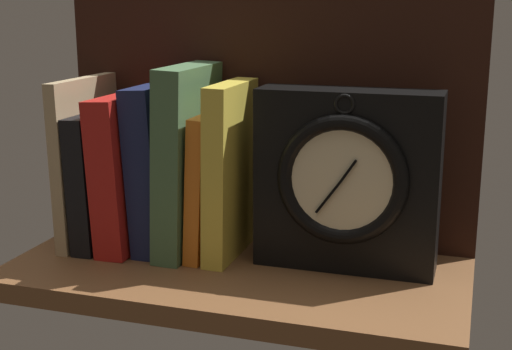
# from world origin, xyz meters

# --- Properties ---
(ground_plane) EXTENTS (0.56, 0.26, 0.03)m
(ground_plane) POSITION_xyz_m (0.00, 0.00, -0.01)
(ground_plane) COLOR brown
(back_panel) EXTENTS (0.56, 0.01, 0.33)m
(back_panel) POSITION_xyz_m (0.00, 0.13, 0.16)
(back_panel) COLOR black
(back_panel) RESTS_ON ground_plane
(book_tan_shortstories) EXTENTS (0.02, 0.15, 0.22)m
(book_tan_shortstories) POSITION_xyz_m (-0.23, 0.04, 0.11)
(book_tan_shortstories) COLOR tan
(book_tan_shortstories) RESTS_ON ground_plane
(book_black_skeptic) EXTENTS (0.03, 0.15, 0.18)m
(book_black_skeptic) POSITION_xyz_m (-0.20, 0.04, 0.09)
(book_black_skeptic) COLOR black
(book_black_skeptic) RESTS_ON ground_plane
(book_red_requiem) EXTENTS (0.05, 0.15, 0.20)m
(book_red_requiem) POSITION_xyz_m (-0.16, 0.04, 0.10)
(book_red_requiem) COLOR red
(book_red_requiem) RESTS_ON ground_plane
(book_navy_bierce) EXTENTS (0.05, 0.12, 0.22)m
(book_navy_bierce) POSITION_xyz_m (-0.12, 0.04, 0.11)
(book_navy_bierce) COLOR #192147
(book_navy_bierce) RESTS_ON ground_plane
(book_green_romantic) EXTENTS (0.05, 0.14, 0.24)m
(book_green_romantic) POSITION_xyz_m (-0.08, 0.04, 0.12)
(book_green_romantic) COLOR #476B44
(book_green_romantic) RESTS_ON ground_plane
(book_orange_pandolfini) EXTENTS (0.03, 0.12, 0.18)m
(book_orange_pandolfini) POSITION_xyz_m (-0.05, 0.04, 0.09)
(book_orange_pandolfini) COLOR orange
(book_orange_pandolfini) RESTS_ON ground_plane
(book_yellow_seinlanguage) EXTENTS (0.03, 0.13, 0.22)m
(book_yellow_seinlanguage) POSITION_xyz_m (-0.02, 0.04, 0.11)
(book_yellow_seinlanguage) COLOR gold
(book_yellow_seinlanguage) RESTS_ON ground_plane
(framed_clock) EXTENTS (0.22, 0.08, 0.22)m
(framed_clock) POSITION_xyz_m (0.13, 0.04, 0.11)
(framed_clock) COLOR black
(framed_clock) RESTS_ON ground_plane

